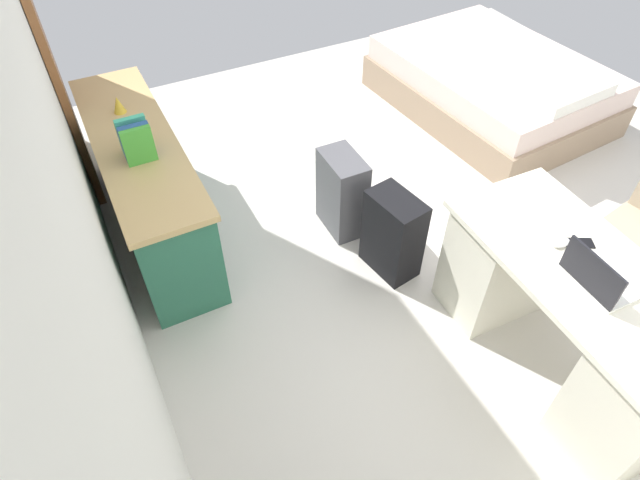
{
  "coord_description": "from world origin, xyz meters",
  "views": [
    {
      "loc": [
        -2.11,
        2.06,
        2.63
      ],
      "look_at": [
        -0.33,
        1.15,
        0.6
      ],
      "focal_mm": 30.1,
      "sensor_mm": 36.0,
      "label": 1
    }
  ],
  "objects_px": {
    "suitcase_spare_grey": "(342,193)",
    "cell_phone_by_mouse": "(579,243)",
    "bed": "(492,85)",
    "computer_mouse": "(561,242)",
    "desk": "(566,319)",
    "suitcase_black": "(393,234)",
    "figurine_small": "(118,105)",
    "credenza": "(147,186)",
    "laptop": "(597,277)"
  },
  "relations": [
    {
      "from": "suitcase_spare_grey",
      "to": "computer_mouse",
      "type": "relative_size",
      "value": 5.79
    },
    {
      "from": "computer_mouse",
      "to": "credenza",
      "type": "bearing_deg",
      "value": 43.51
    },
    {
      "from": "suitcase_spare_grey",
      "to": "computer_mouse",
      "type": "bearing_deg",
      "value": -158.24
    },
    {
      "from": "bed",
      "to": "computer_mouse",
      "type": "distance_m",
      "value": 2.53
    },
    {
      "from": "suitcase_black",
      "to": "cell_phone_by_mouse",
      "type": "height_order",
      "value": "cell_phone_by_mouse"
    },
    {
      "from": "bed",
      "to": "suitcase_black",
      "type": "xyz_separation_m",
      "value": [
        -1.22,
        1.81,
        0.04
      ]
    },
    {
      "from": "suitcase_black",
      "to": "figurine_small",
      "type": "distance_m",
      "value": 1.94
    },
    {
      "from": "credenza",
      "to": "cell_phone_by_mouse",
      "type": "height_order",
      "value": "cell_phone_by_mouse"
    },
    {
      "from": "suitcase_spare_grey",
      "to": "suitcase_black",
      "type": "bearing_deg",
      "value": -167.96
    },
    {
      "from": "suitcase_black",
      "to": "suitcase_spare_grey",
      "type": "xyz_separation_m",
      "value": [
        0.48,
        0.09,
        0.0
      ]
    },
    {
      "from": "cell_phone_by_mouse",
      "to": "computer_mouse",
      "type": "bearing_deg",
      "value": 94.78
    },
    {
      "from": "credenza",
      "to": "cell_phone_by_mouse",
      "type": "relative_size",
      "value": 13.24
    },
    {
      "from": "credenza",
      "to": "suitcase_spare_grey",
      "type": "bearing_deg",
      "value": -116.33
    },
    {
      "from": "desk",
      "to": "bed",
      "type": "bearing_deg",
      "value": -32.48
    },
    {
      "from": "desk",
      "to": "computer_mouse",
      "type": "xyz_separation_m",
      "value": [
        0.2,
        -0.0,
        0.37
      ]
    },
    {
      "from": "bed",
      "to": "figurine_small",
      "type": "bearing_deg",
      "value": 86.78
    },
    {
      "from": "laptop",
      "to": "figurine_small",
      "type": "xyz_separation_m",
      "value": [
        2.46,
        1.59,
        -0.0
      ]
    },
    {
      "from": "laptop",
      "to": "suitcase_black",
      "type": "bearing_deg",
      "value": 17.84
    },
    {
      "from": "cell_phone_by_mouse",
      "to": "bed",
      "type": "bearing_deg",
      "value": -4.69
    },
    {
      "from": "figurine_small",
      "to": "credenza",
      "type": "bearing_deg",
      "value": -179.74
    },
    {
      "from": "credenza",
      "to": "laptop",
      "type": "distance_m",
      "value": 2.69
    },
    {
      "from": "bed",
      "to": "cell_phone_by_mouse",
      "type": "bearing_deg",
      "value": 147.23
    },
    {
      "from": "bed",
      "to": "desk",
      "type": "bearing_deg",
      "value": 147.52
    },
    {
      "from": "suitcase_black",
      "to": "computer_mouse",
      "type": "bearing_deg",
      "value": -162.94
    },
    {
      "from": "suitcase_black",
      "to": "suitcase_spare_grey",
      "type": "relative_size",
      "value": 0.99
    },
    {
      "from": "cell_phone_by_mouse",
      "to": "figurine_small",
      "type": "distance_m",
      "value": 2.83
    },
    {
      "from": "figurine_small",
      "to": "laptop",
      "type": "bearing_deg",
      "value": -147.04
    },
    {
      "from": "figurine_small",
      "to": "bed",
      "type": "bearing_deg",
      "value": -93.22
    },
    {
      "from": "computer_mouse",
      "to": "desk",
      "type": "bearing_deg",
      "value": -178.58
    },
    {
      "from": "laptop",
      "to": "figurine_small",
      "type": "bearing_deg",
      "value": 32.96
    },
    {
      "from": "desk",
      "to": "suitcase_spare_grey",
      "type": "relative_size",
      "value": 2.53
    },
    {
      "from": "credenza",
      "to": "bed",
      "type": "height_order",
      "value": "credenza"
    },
    {
      "from": "credenza",
      "to": "suitcase_black",
      "type": "xyz_separation_m",
      "value": [
        -1.06,
        -1.25,
        -0.09
      ]
    },
    {
      "from": "desk",
      "to": "suitcase_black",
      "type": "distance_m",
      "value": 1.09
    },
    {
      "from": "laptop",
      "to": "cell_phone_by_mouse",
      "type": "bearing_deg",
      "value": -32.14
    },
    {
      "from": "bed",
      "to": "suitcase_spare_grey",
      "type": "distance_m",
      "value": 2.04
    },
    {
      "from": "suitcase_spare_grey",
      "to": "computer_mouse",
      "type": "distance_m",
      "value": 1.46
    },
    {
      "from": "suitcase_spare_grey",
      "to": "laptop",
      "type": "distance_m",
      "value": 1.69
    },
    {
      "from": "suitcase_black",
      "to": "laptop",
      "type": "relative_size",
      "value": 1.8
    },
    {
      "from": "bed",
      "to": "computer_mouse",
      "type": "xyz_separation_m",
      "value": [
        -2.03,
        1.42,
        0.52
      ]
    },
    {
      "from": "suitcase_black",
      "to": "cell_phone_by_mouse",
      "type": "relative_size",
      "value": 4.2
    },
    {
      "from": "bed",
      "to": "laptop",
      "type": "bearing_deg",
      "value": 147.29
    },
    {
      "from": "suitcase_black",
      "to": "cell_phone_by_mouse",
      "type": "distance_m",
      "value": 1.08
    },
    {
      "from": "bed",
      "to": "suitcase_spare_grey",
      "type": "xyz_separation_m",
      "value": [
        -0.73,
        1.9,
        0.05
      ]
    },
    {
      "from": "laptop",
      "to": "cell_phone_by_mouse",
      "type": "distance_m",
      "value": 0.26
    },
    {
      "from": "credenza",
      "to": "figurine_small",
      "type": "xyz_separation_m",
      "value": [
        0.33,
        0.0,
        0.43
      ]
    },
    {
      "from": "desk",
      "to": "laptop",
      "type": "bearing_deg",
      "value": 139.17
    },
    {
      "from": "credenza",
      "to": "bed",
      "type": "xyz_separation_m",
      "value": [
        0.16,
        -3.06,
        -0.13
      ]
    },
    {
      "from": "suitcase_spare_grey",
      "to": "cell_phone_by_mouse",
      "type": "xyz_separation_m",
      "value": [
        -1.33,
        -0.58,
        0.47
      ]
    },
    {
      "from": "cell_phone_by_mouse",
      "to": "suitcase_black",
      "type": "bearing_deg",
      "value": 57.72
    }
  ]
}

